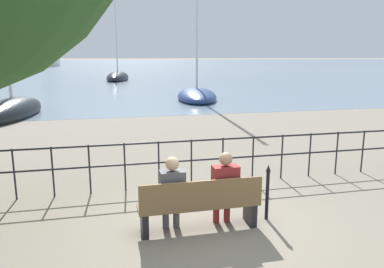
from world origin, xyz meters
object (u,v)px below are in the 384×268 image
object	(u,v)px
closed_umbrella	(267,189)
sailboat_4	(197,95)
seated_person_right	(225,186)
harbor_lighthouse	(47,24)
park_bench	(200,205)
sailboat_3	(118,77)
sailboat_0	(12,110)
seated_person_left	(172,191)

from	to	relation	value
closed_umbrella	sailboat_4	world-z (taller)	sailboat_4
seated_person_right	harbor_lighthouse	bearing A→B (deg)	98.57
park_bench	sailboat_4	distance (m)	18.99
seated_person_right	sailboat_3	world-z (taller)	sailboat_3
sailboat_0	harbor_lighthouse	bearing A→B (deg)	105.41
seated_person_left	sailboat_4	size ratio (longest dim) A/B	0.11
closed_umbrella	seated_person_left	bearing A→B (deg)	-177.74
seated_person_right	closed_umbrella	bearing A→B (deg)	4.87
closed_umbrella	sailboat_0	world-z (taller)	sailboat_0
seated_person_left	seated_person_right	distance (m)	0.89
seated_person_left	closed_umbrella	distance (m)	1.70
harbor_lighthouse	sailboat_4	bearing A→B (deg)	-77.24
seated_person_left	sailboat_0	xyz separation A→B (m)	(-5.22, 13.30, -0.35)
park_bench	sailboat_0	distance (m)	14.53
seated_person_left	harbor_lighthouse	xyz separation A→B (m)	(-15.52, 108.92, 10.94)
sailboat_4	seated_person_right	bearing A→B (deg)	-92.20
park_bench	seated_person_right	world-z (taller)	seated_person_right
sailboat_4	harbor_lighthouse	distance (m)	93.55
closed_umbrella	sailboat_0	bearing A→B (deg)	117.59
sailboat_0	seated_person_left	bearing A→B (deg)	-59.31
park_bench	harbor_lighthouse	size ratio (longest dim) A/B	0.08
closed_umbrella	sailboat_4	bearing A→B (deg)	79.78
sailboat_3	harbor_lighthouse	world-z (taller)	harbor_lighthouse
park_bench	sailboat_0	size ratio (longest dim) A/B	0.17
closed_umbrella	harbor_lighthouse	size ratio (longest dim) A/B	0.04
seated_person_left	seated_person_right	world-z (taller)	seated_person_right
sailboat_3	sailboat_4	world-z (taller)	sailboat_4
park_bench	sailboat_3	distance (m)	40.08
seated_person_left	sailboat_4	world-z (taller)	sailboat_4
seated_person_right	closed_umbrella	world-z (taller)	seated_person_right
seated_person_left	sailboat_4	distance (m)	19.03
sailboat_0	sailboat_3	size ratio (longest dim) A/B	1.08
seated_person_right	sailboat_3	xyz separation A→B (m)	(-0.17, 40.00, -0.37)
closed_umbrella	sailboat_3	size ratio (longest dim) A/B	0.09
seated_person_left	sailboat_3	bearing A→B (deg)	88.97
sailboat_3	seated_person_left	bearing A→B (deg)	-81.74
park_bench	harbor_lighthouse	distance (m)	110.73
park_bench	seated_person_left	world-z (taller)	seated_person_left
closed_umbrella	sailboat_3	distance (m)	39.95
sailboat_0	harbor_lighthouse	xyz separation A→B (m)	(-10.30, 95.62, 11.29)
sailboat_0	sailboat_4	world-z (taller)	sailboat_4
sailboat_3	seated_person_right	bearing A→B (deg)	-80.47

